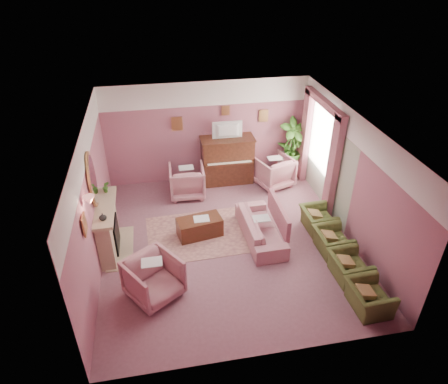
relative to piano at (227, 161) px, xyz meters
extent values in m
cube|color=#865665|center=(-0.50, -2.68, -0.65)|extent=(5.50, 6.00, 0.01)
cube|color=silver|center=(-0.50, -2.68, 2.15)|extent=(5.50, 6.00, 0.01)
cube|color=#85556D|center=(-0.50, 0.32, 0.75)|extent=(5.50, 0.02, 2.80)
cube|color=#85556D|center=(-0.50, -5.68, 0.75)|extent=(5.50, 0.02, 2.80)
cube|color=#85556D|center=(-3.25, -2.68, 0.75)|extent=(0.02, 6.00, 2.80)
cube|color=#85556D|center=(2.25, -2.68, 0.75)|extent=(0.02, 6.00, 2.80)
cube|color=white|center=(-0.50, 0.31, 1.82)|extent=(5.50, 0.01, 0.65)
cube|color=#ADB7A0|center=(2.23, -1.38, 0.42)|extent=(0.01, 3.00, 2.15)
cube|color=tan|center=(-3.09, -2.48, -0.10)|extent=(0.30, 1.40, 1.10)
cube|color=black|center=(-2.99, -2.48, -0.25)|extent=(0.18, 0.72, 0.68)
cube|color=orange|center=(-2.95, -2.48, -0.43)|extent=(0.06, 0.54, 0.10)
cube|color=tan|center=(-3.06, -2.48, 0.47)|extent=(0.40, 1.55, 0.07)
cube|color=tan|center=(-2.89, -2.48, -0.64)|extent=(0.55, 1.50, 0.02)
ellipsoid|color=tan|center=(-3.20, -2.48, 1.15)|extent=(0.04, 0.72, 1.20)
ellipsoid|color=white|center=(-3.17, -2.48, 1.15)|extent=(0.01, 0.60, 1.06)
cone|color=#D8766D|center=(-3.12, -3.53, 1.33)|extent=(0.20, 0.20, 0.16)
cube|color=#4A2617|center=(0.00, 0.00, 0.00)|extent=(1.40, 0.60, 1.30)
cube|color=#4A2617|center=(0.00, -0.35, 0.07)|extent=(1.30, 0.12, 0.06)
cube|color=white|center=(0.00, -0.35, 0.11)|extent=(1.20, 0.08, 0.02)
cube|color=#4A2617|center=(0.00, 0.00, 0.66)|extent=(1.45, 0.65, 0.04)
imported|color=black|center=(0.00, -0.05, 0.95)|extent=(0.80, 0.12, 0.48)
cube|color=tan|center=(-1.30, 0.28, 1.07)|extent=(0.30, 0.03, 0.38)
cube|color=tan|center=(1.05, 0.28, 1.13)|extent=(0.26, 0.03, 0.34)
cube|color=tan|center=(0.00, 0.28, 1.35)|extent=(0.22, 0.03, 0.26)
cube|color=tan|center=(-3.21, -3.88, 1.07)|extent=(0.03, 0.28, 0.36)
cube|color=beige|center=(2.20, -1.13, 1.05)|extent=(0.03, 1.40, 1.80)
cube|color=#9C5665|center=(2.12, -2.05, 0.65)|extent=(0.16, 0.34, 2.60)
cube|color=#9C5665|center=(2.12, -0.21, 0.65)|extent=(0.16, 0.34, 2.60)
cube|color=#9C5665|center=(2.12, -1.13, 1.91)|extent=(0.16, 2.20, 0.16)
imported|color=#31691E|center=(-3.05, -1.93, 0.64)|extent=(0.16, 0.16, 0.28)
imported|color=white|center=(-3.05, -2.98, 0.58)|extent=(0.16, 0.16, 0.16)
cube|color=#A36E67|center=(-1.04, -2.30, -0.64)|extent=(2.56, 1.89, 0.01)
cube|color=#472415|center=(-1.09, -2.32, -0.43)|extent=(1.07, 0.67, 0.45)
cube|color=silver|center=(-1.04, -2.32, -0.20)|extent=(0.35, 0.28, 0.01)
imported|color=#BA7B84|center=(0.26, -2.66, -0.27)|extent=(0.63, 1.89, 0.76)
cube|color=#9C5665|center=(0.66, -2.66, -0.05)|extent=(0.10, 1.43, 0.52)
imported|color=#BA7B84|center=(-1.19, -0.53, -0.18)|extent=(0.89, 0.89, 0.93)
imported|color=#BA7B84|center=(1.22, -0.43, -0.18)|extent=(0.89, 0.89, 0.93)
imported|color=#BA7B84|center=(-2.17, -4.01, -0.18)|extent=(0.89, 0.89, 0.93)
imported|color=#4B5B28|center=(1.67, -5.05, -0.30)|extent=(0.57, 0.81, 0.70)
imported|color=#4B5B28|center=(1.67, -4.23, -0.30)|extent=(0.57, 0.81, 0.70)
imported|color=#4B5B28|center=(1.67, -3.41, -0.30)|extent=(0.57, 0.81, 0.70)
imported|color=#4B5B28|center=(1.67, -2.59, -0.30)|extent=(0.57, 0.81, 0.70)
cylinder|color=silver|center=(1.72, -0.04, -0.30)|extent=(0.52, 0.52, 0.70)
imported|color=#31691E|center=(1.72, -0.04, 0.22)|extent=(0.30, 0.30, 0.34)
imported|color=#31691E|center=(1.84, -0.14, 0.19)|extent=(0.16, 0.16, 0.28)
cylinder|color=#A4624B|center=(1.82, -0.08, -0.48)|extent=(0.34, 0.34, 0.34)
imported|color=#31691E|center=(1.82, -0.08, 0.41)|extent=(0.76, 0.76, 1.44)
camera|label=1|loc=(-1.87, -9.64, 5.11)|focal=32.00mm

